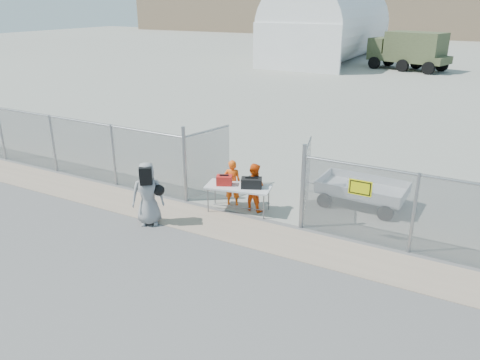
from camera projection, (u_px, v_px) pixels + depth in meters
The scene contains 13 objects.
ground at pixel (205, 241), 12.80m from camera, with size 160.00×160.00×0.00m, color #504E4E.
tarmac_inside at pixel (428, 65), 47.25m from camera, with size 160.00×80.00×0.01m, color gray.
dirt_strip at pixel (224, 226), 13.61m from camera, with size 44.00×1.60×0.01m, color gray.
chain_link_fence at pixel (240, 180), 14.04m from camera, with size 40.00×0.20×2.20m, color gray, non-canonical shape.
quonset_hangar at pixel (329, 22), 48.60m from camera, with size 9.00×18.00×8.00m, color white, non-canonical shape.
folding_table at pixel (238, 199), 14.43m from camera, with size 1.98×0.83×0.84m, color silver, non-canonical shape.
orange_bag at pixel (224, 180), 14.32m from camera, with size 0.47×0.31×0.29m, color red.
black_duffel at pixel (251, 183), 14.11m from camera, with size 0.62×0.36×0.30m, color black.
security_worker_left at pixel (232, 183), 14.76m from camera, with size 0.55×0.36×1.51m, color #F6550D.
security_worker_right at pixel (254, 187), 14.42m from camera, with size 0.74×0.58×1.52m, color #F6550D.
visitor at pixel (148, 194), 13.46m from camera, with size 0.92×0.60×1.88m, color gray.
utility_trailer at pixel (362, 193), 14.87m from camera, with size 3.50×1.80×0.85m, color silver, non-canonical shape.
military_truck at pixel (409, 51), 43.07m from camera, with size 7.18×2.65×3.43m, color #475030, non-canonical shape.
Camera 1 is at (6.23, -9.52, 6.17)m, focal length 35.00 mm.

